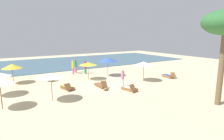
{
  "coord_description": "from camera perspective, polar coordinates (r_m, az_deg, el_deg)",
  "views": [
    {
      "loc": [
        -9.06,
        -16.27,
        5.02
      ],
      "look_at": [
        1.99,
        1.5,
        1.1
      ],
      "focal_mm": 30.49,
      "sensor_mm": 36.0,
      "label": 1
    }
  ],
  "objects": [
    {
      "name": "lounger_0",
      "position": [
        22.24,
        -18.06,
        -2.5
      ],
      "size": [
        0.81,
        1.76,
        0.68
      ],
      "color": "brown",
      "rests_on": "ground_plane"
    },
    {
      "name": "person_0",
      "position": [
        24.84,
        -8.0,
        0.88
      ],
      "size": [
        0.45,
        0.45,
        1.71
      ],
      "color": "#338C59",
      "rests_on": "ground_plane"
    },
    {
      "name": "lounger_1",
      "position": [
        18.11,
        -13.17,
        -5.19
      ],
      "size": [
        1.0,
        1.77,
        0.71
      ],
      "color": "brown",
      "rests_on": "ground_plane"
    },
    {
      "name": "umbrella_5",
      "position": [
        21.93,
        -27.79,
        1.0
      ],
      "size": [
        1.99,
        1.99,
        2.05
      ],
      "color": "brown",
      "rests_on": "ground_plane"
    },
    {
      "name": "ocean_water",
      "position": [
        34.84,
        -16.49,
        1.94
      ],
      "size": [
        48.0,
        16.0,
        0.06
      ],
      "primitive_type": "cube",
      "color": "#3D6075",
      "rests_on": "ground_plane"
    },
    {
      "name": "umbrella_4",
      "position": [
        21.2,
        -7.19,
        1.88
      ],
      "size": [
        1.96,
        1.96,
        2.0
      ],
      "color": "brown",
      "rests_on": "ground_plane"
    },
    {
      "name": "person_2",
      "position": [
        24.66,
        -11.62,
        0.89
      ],
      "size": [
        0.4,
        0.4,
        1.83
      ],
      "color": "#D17299",
      "rests_on": "ground_plane"
    },
    {
      "name": "umbrella_3",
      "position": [
        14.91,
        -17.84,
        -1.48
      ],
      "size": [
        2.06,
        2.06,
        2.21
      ],
      "color": "brown",
      "rests_on": "ground_plane"
    },
    {
      "name": "dog",
      "position": [
        17.31,
        -1.68,
        -5.7
      ],
      "size": [
        0.64,
        0.28,
        0.3
      ],
      "color": "olive",
      "rests_on": "ground_plane"
    },
    {
      "name": "umbrella_6",
      "position": [
        22.89,
        -1.27,
        3.17
      ],
      "size": [
        2.22,
        2.22,
        2.3
      ],
      "color": "brown",
      "rests_on": "ground_plane"
    },
    {
      "name": "person_1",
      "position": [
        18.52,
        3.21,
        -2.32
      ],
      "size": [
        0.42,
        0.42,
        1.73
      ],
      "color": "white",
      "rests_on": "ground_plane"
    },
    {
      "name": "lounger_4",
      "position": [
        18.48,
        -3.33,
        -4.62
      ],
      "size": [
        0.63,
        1.66,
        0.73
      ],
      "color": "brown",
      "rests_on": "ground_plane"
    },
    {
      "name": "lounger_2",
      "position": [
        23.43,
        16.55,
        -1.77
      ],
      "size": [
        0.81,
        1.75,
        0.7
      ],
      "color": "brown",
      "rests_on": "ground_plane"
    },
    {
      "name": "ground_plane",
      "position": [
        19.29,
        -2.69,
        -4.49
      ],
      "size": [
        60.0,
        60.0,
        0.0
      ],
      "primitive_type": "plane",
      "color": "beige"
    },
    {
      "name": "lounger_3",
      "position": [
        17.35,
        5.31,
        -5.64
      ],
      "size": [
        0.98,
        1.73,
        0.74
      ],
      "color": "brown",
      "rests_on": "ground_plane"
    },
    {
      "name": "umbrella_0",
      "position": [
        20.67,
        9.51,
        1.93
      ],
      "size": [
        2.18,
        2.18,
        2.15
      ],
      "color": "brown",
      "rests_on": "ground_plane"
    },
    {
      "name": "person_3",
      "position": [
        25.68,
        -10.91,
        1.19
      ],
      "size": [
        0.44,
        0.44,
        1.79
      ],
      "color": "#D17299",
      "rests_on": "ground_plane"
    }
  ]
}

